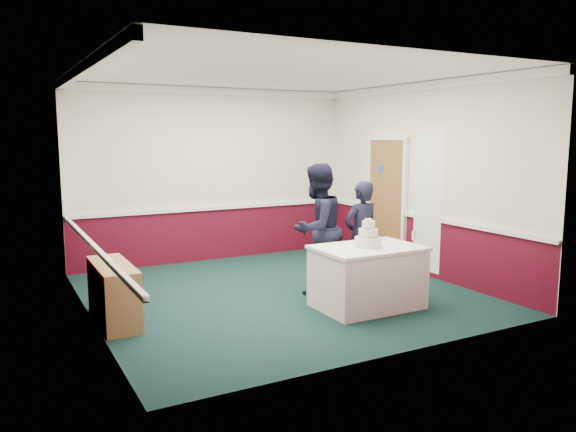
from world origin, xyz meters
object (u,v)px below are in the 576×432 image
sideboard (114,293)px  cake_knife (376,249)px  cake_table (367,276)px  wedding_cake (368,238)px  person_man (317,229)px  person_woman (361,236)px  champagne_flute (414,236)px

sideboard → cake_knife: bearing=-21.1°
sideboard → cake_table: size_ratio=0.91×
cake_knife → wedding_cake: bearing=106.3°
sideboard → wedding_cake: bearing=-17.5°
person_man → person_woman: (0.61, -0.20, -0.13)m
sideboard → wedding_cake: (2.97, -0.94, 0.55)m
cake_table → person_woman: bearing=60.7°
cake_table → person_woman: (0.39, 0.69, 0.38)m
sideboard → cake_knife: size_ratio=5.45×
sideboard → cake_table: 3.12m
wedding_cake → person_woman: person_woman is taller
wedding_cake → champagne_flute: bearing=-29.2°
cake_table → person_man: person_man is taller
wedding_cake → champagne_flute: (0.50, -0.28, 0.03)m
cake_table → person_man: size_ratio=0.73×
person_woman → cake_table: bearing=57.0°
person_man → person_woman: bearing=140.0°
sideboard → person_woman: person_woman is taller
person_woman → wedding_cake: bearing=57.0°
cake_knife → person_woman: size_ratio=0.14×
wedding_cake → cake_knife: size_ratio=1.65×
cake_table → cake_knife: cake_knife is taller
wedding_cake → cake_knife: wedding_cake is taller
cake_table → champagne_flute: (0.50, -0.28, 0.53)m
sideboard → champagne_flute: 3.73m
sideboard → cake_knife: (2.94, -1.14, 0.44)m
cake_table → wedding_cake: 0.50m
cake_table → person_woman: person_woman is taller
cake_knife → cake_table: bearing=106.3°
person_man → person_woman: person_man is taller
wedding_cake → cake_knife: bearing=-98.5°
cake_table → champagne_flute: champagne_flute is taller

